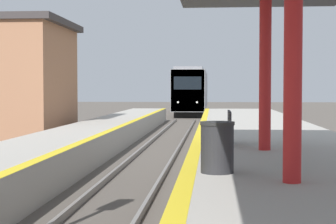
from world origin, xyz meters
name	(u,v)px	position (x,y,z in m)	size (l,w,h in m)	color
train	(192,91)	(0.00, 52.88, 2.20)	(2.83, 19.62, 4.33)	black
trash_bin	(217,147)	(2.18, 7.38, 1.43)	(0.63, 0.63, 0.93)	#262628
bench	(225,127)	(2.42, 12.55, 1.45)	(0.44, 1.68, 0.92)	#28282D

